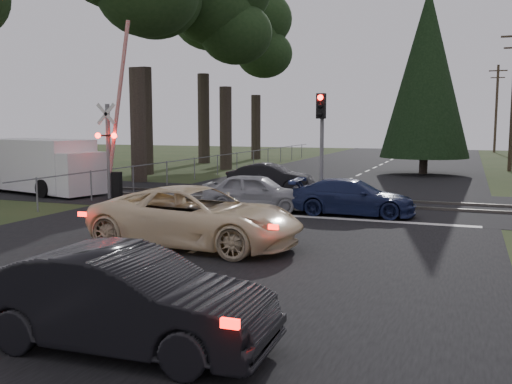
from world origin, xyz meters
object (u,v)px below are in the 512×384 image
at_px(utility_pole_far, 496,107).
at_px(white_van, 45,166).
at_px(blue_sedan, 353,197).
at_px(dark_car_far, 270,178).
at_px(cream_coupe, 197,217).
at_px(traffic_signal_center, 321,130).
at_px(crossing_signal, 113,148).
at_px(dark_hatchback, 124,300).
at_px(silver_car, 257,192).

relative_size(utility_pole_far, white_van, 1.43).
relative_size(blue_sedan, white_van, 0.65).
xyz_separation_m(dark_car_far, white_van, (-9.00, -3.89, 0.56)).
distance_m(utility_pole_far, white_van, 48.89).
xyz_separation_m(cream_coupe, white_van, (-10.99, 7.42, 0.45)).
height_order(traffic_signal_center, blue_sedan, traffic_signal_center).
bearing_deg(utility_pole_far, crossing_signal, -109.23).
bearing_deg(cream_coupe, blue_sedan, -21.06).
relative_size(crossing_signal, blue_sedan, 1.70).
bearing_deg(crossing_signal, dark_hatchback, -55.13).
relative_size(silver_car, dark_car_far, 1.00).
bearing_deg(dark_hatchback, utility_pole_far, -8.66).
height_order(crossing_signal, traffic_signal_center, crossing_signal).
bearing_deg(blue_sedan, traffic_signal_center, 42.87).
xyz_separation_m(utility_pole_far, blue_sedan, (-6.01, -45.86, -4.13)).
relative_size(traffic_signal_center, white_van, 0.65).
height_order(crossing_signal, silver_car, crossing_signal).
xyz_separation_m(traffic_signal_center, white_van, (-12.19, -0.29, -1.62)).
xyz_separation_m(blue_sedan, white_van, (-13.68, 1.25, 0.59)).
relative_size(dark_car_far, white_van, 0.60).
distance_m(crossing_signal, silver_car, 6.60).
xyz_separation_m(silver_car, dark_car_far, (-1.32, 5.26, -0.02)).
height_order(cream_coupe, blue_sedan, cream_coupe).
bearing_deg(crossing_signal, utility_pole_far, 70.77).
height_order(dark_car_far, white_van, white_van).
height_order(cream_coupe, dark_hatchback, cream_coupe).
bearing_deg(cream_coupe, dark_hatchback, -159.66).
bearing_deg(white_van, dark_car_far, 37.54).
distance_m(dark_hatchback, dark_car_far, 17.95).
distance_m(crossing_signal, cream_coupe, 9.91).
relative_size(dark_hatchback, blue_sedan, 1.01).
bearing_deg(traffic_signal_center, dark_car_far, 131.54).
height_order(utility_pole_far, cream_coupe, utility_pole_far).
height_order(blue_sedan, dark_car_far, dark_car_far).
height_order(traffic_signal_center, dark_hatchback, traffic_signal_center).
distance_m(utility_pole_far, cream_coupe, 52.90).
height_order(traffic_signal_center, cream_coupe, traffic_signal_center).
relative_size(traffic_signal_center, blue_sedan, 1.00).
bearing_deg(utility_pole_far, traffic_signal_center, -99.60).
bearing_deg(utility_pole_far, dark_car_far, -104.71).
distance_m(traffic_signal_center, utility_pole_far, 44.99).
bearing_deg(utility_pole_far, dark_hatchback, -96.57).
relative_size(blue_sedan, dark_car_far, 1.08).
bearing_deg(crossing_signal, dark_car_far, 41.47).
bearing_deg(white_van, traffic_signal_center, 15.52).
relative_size(crossing_signal, dark_car_far, 1.84).
bearing_deg(silver_car, blue_sedan, -92.55).
height_order(dark_hatchback, white_van, white_van).
bearing_deg(silver_car, crossing_signal, 78.48).
relative_size(crossing_signal, cream_coupe, 1.31).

